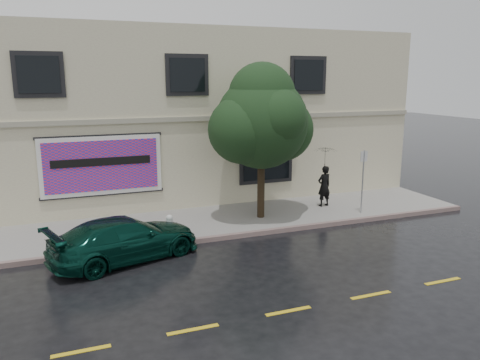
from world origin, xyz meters
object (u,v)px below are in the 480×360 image
object	(u,v)px
pedestrian	(324,186)
street_tree	(262,123)
fire_hydrant	(170,227)
car	(125,239)

from	to	relation	value
pedestrian	street_tree	distance (m)	3.93
pedestrian	fire_hydrant	distance (m)	6.71
street_tree	fire_hydrant	distance (m)	4.84
car	pedestrian	xyz separation A→B (m)	(7.98, 2.52, 0.33)
street_tree	fire_hydrant	size ratio (longest dim) A/B	6.51
street_tree	fire_hydrant	world-z (taller)	street_tree
pedestrian	fire_hydrant	size ratio (longest dim) A/B	2.07
car	fire_hydrant	size ratio (longest dim) A/B	5.53
pedestrian	street_tree	bearing A→B (deg)	1.20
fire_hydrant	street_tree	bearing A→B (deg)	33.46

